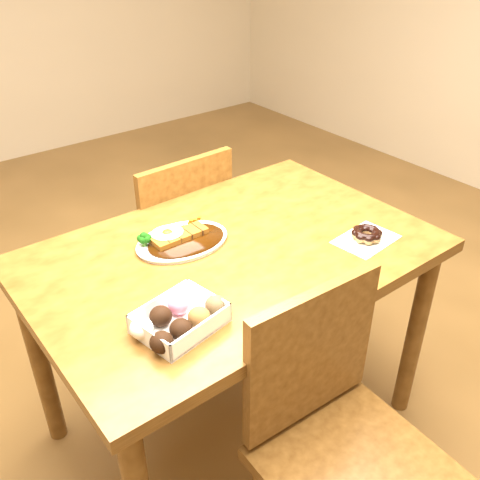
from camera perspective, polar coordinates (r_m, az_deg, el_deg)
ground at (r=2.10m, az=-0.66°, el=-18.49°), size 6.00×6.00×0.00m
table at (r=1.66m, az=-0.79°, el=-3.90°), size 1.20×0.80×0.75m
chair_far at (r=2.17m, az=-7.23°, el=-0.18°), size 0.43×0.43×0.87m
chair_near at (r=1.46m, az=10.50°, el=-20.19°), size 0.44×0.44×0.87m
katsu_curry_plate at (r=1.63m, az=-6.38°, el=0.08°), size 0.30×0.22×0.06m
donut_box at (r=1.31m, az=-6.53°, el=-8.37°), size 0.24×0.19×0.06m
pon_de_ring at (r=1.68m, az=13.36°, el=0.58°), size 0.21×0.15×0.04m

